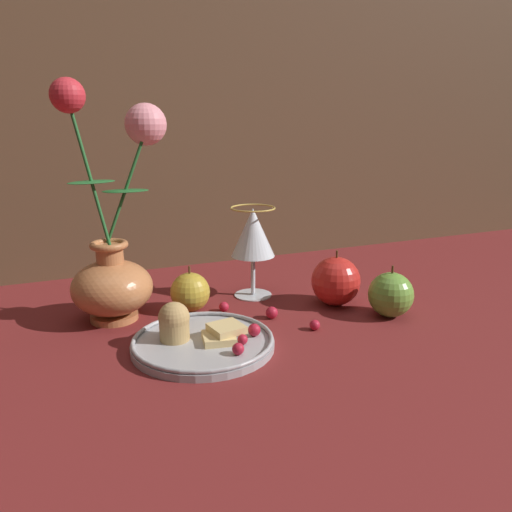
% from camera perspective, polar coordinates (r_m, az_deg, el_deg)
% --- Properties ---
extents(ground_plane, '(2.40, 2.40, 0.00)m').
position_cam_1_polar(ground_plane, '(0.78, -3.54, -7.67)').
color(ground_plane, maroon).
rests_on(ground_plane, ground).
extents(vase, '(0.16, 0.12, 0.36)m').
position_cam_1_polar(vase, '(0.80, -15.89, 0.23)').
color(vase, '#B77042').
rests_on(vase, ground_plane).
extents(plate_with_pastries, '(0.20, 0.20, 0.06)m').
position_cam_1_polar(plate_with_pastries, '(0.70, -6.44, -9.32)').
color(plate_with_pastries, '#A3A3A8').
rests_on(plate_with_pastries, ground_plane).
extents(wine_glass, '(0.08, 0.08, 0.16)m').
position_cam_1_polar(wine_glass, '(0.87, -0.35, 2.34)').
color(wine_glass, silver).
rests_on(wine_glass, ground_plane).
extents(apple_beside_vase, '(0.06, 0.06, 0.08)m').
position_cam_1_polar(apple_beside_vase, '(0.83, -7.53, -4.11)').
color(apple_beside_vase, '#B2932D').
rests_on(apple_beside_vase, ground_plane).
extents(apple_near_glass, '(0.07, 0.07, 0.08)m').
position_cam_1_polar(apple_near_glass, '(0.82, 15.15, -4.28)').
color(apple_near_glass, '#669938').
rests_on(apple_near_glass, ground_plane).
extents(apple_at_table_edge, '(0.08, 0.08, 0.10)m').
position_cam_1_polar(apple_at_table_edge, '(0.85, 9.10, -2.85)').
color(apple_at_table_edge, red).
rests_on(apple_at_table_edge, ground_plane).
extents(berry_near_plate, '(0.02, 0.02, 0.02)m').
position_cam_1_polar(berry_near_plate, '(0.80, 1.82, -6.49)').
color(berry_near_plate, '#AD192D').
rests_on(berry_near_plate, ground_plane).
extents(berry_front_center, '(0.02, 0.02, 0.02)m').
position_cam_1_polar(berry_front_center, '(0.76, 6.73, -7.84)').
color(berry_front_center, '#AD192D').
rests_on(berry_front_center, ground_plane).
extents(berry_by_glass_stem, '(0.02, 0.02, 0.02)m').
position_cam_1_polar(berry_by_glass_stem, '(0.83, -3.69, -5.80)').
color(berry_by_glass_stem, '#AD192D').
rests_on(berry_by_glass_stem, ground_plane).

